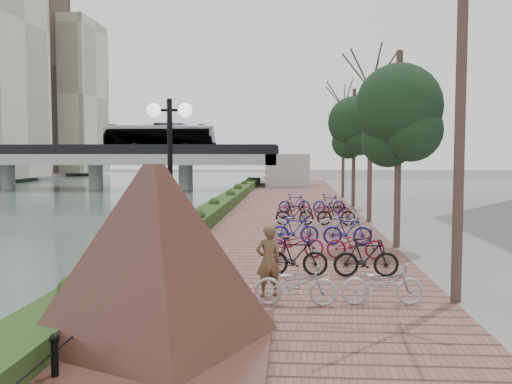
# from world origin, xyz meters

# --- Properties ---
(ground) EXTENTS (220.00, 220.00, 0.00)m
(ground) POSITION_xyz_m (0.00, 0.00, 0.00)
(ground) COLOR #59595B
(ground) RESTS_ON ground
(promenade) EXTENTS (8.00, 75.00, 0.50)m
(promenade) POSITION_xyz_m (4.00, 17.50, 0.25)
(promenade) COLOR brown
(promenade) RESTS_ON ground
(hedge) EXTENTS (1.10, 56.00, 0.60)m
(hedge) POSITION_xyz_m (0.60, 20.00, 0.80)
(hedge) COLOR #203A15
(hedge) RESTS_ON promenade
(chain_fence) EXTENTS (0.10, 14.10, 0.70)m
(chain_fence) POSITION_xyz_m (1.40, 2.00, 0.85)
(chain_fence) COLOR black
(chain_fence) RESTS_ON promenade
(granite_monument) EXTENTS (5.21, 5.21, 3.00)m
(granite_monument) POSITION_xyz_m (2.37, -1.44, 2.02)
(granite_monument) COLOR #41271C
(granite_monument) RESTS_ON promenade
(lamppost) EXTENTS (1.02, 0.32, 4.36)m
(lamppost) POSITION_xyz_m (1.80, 2.37, 3.68)
(lamppost) COLOR black
(lamppost) RESTS_ON promenade
(motorcycle) EXTENTS (0.64, 1.47, 0.89)m
(motorcycle) POSITION_xyz_m (2.82, -0.30, 0.94)
(motorcycle) COLOR black
(motorcycle) RESTS_ON promenade
(pedestrian) EXTENTS (0.68, 0.57, 1.59)m
(pedestrian) POSITION_xyz_m (4.00, 2.21, 1.29)
(pedestrian) COLOR brown
(pedestrian) RESTS_ON promenade
(bicycle_parking) EXTENTS (2.40, 19.89, 1.00)m
(bicycle_parking) POSITION_xyz_m (5.50, 10.60, 0.97)
(bicycle_parking) COLOR #AFAFB4
(bicycle_parking) RESTS_ON promenade
(street_trees) EXTENTS (3.20, 37.12, 6.80)m
(street_trees) POSITION_xyz_m (8.00, 12.68, 3.69)
(street_trees) COLOR #372821
(street_trees) RESTS_ON promenade
(bridge) EXTENTS (36.00, 10.77, 6.50)m
(bridge) POSITION_xyz_m (-13.65, 45.00, 3.37)
(bridge) COLOR #A4A5A0
(bridge) RESTS_ON ground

